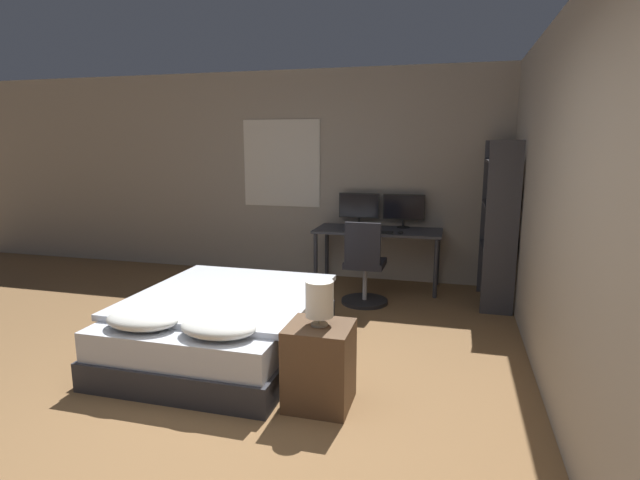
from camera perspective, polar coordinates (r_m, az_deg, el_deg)
ground_plane at (r=3.28m, az=-12.44°, el=-21.97°), size 20.00×20.00×0.00m
wall_back at (r=6.56m, az=3.26°, el=7.35°), size 12.00×0.08×2.70m
wall_side_right at (r=4.00m, az=25.15°, el=3.94°), size 0.06×12.00×2.70m
bed at (r=4.40m, az=-10.91°, el=-9.39°), size 1.52×1.93×0.57m
nightstand at (r=3.49m, az=-0.06°, el=-14.12°), size 0.43×0.41×0.57m
bedside_lamp at (r=3.32m, az=-0.06°, el=-6.80°), size 0.19×0.19×0.31m
desk at (r=6.17m, az=6.63°, el=0.44°), size 1.54×0.66×0.73m
monitor_left at (r=6.39m, az=4.49°, el=3.78°), size 0.52×0.16×0.42m
monitor_right at (r=6.31m, az=9.55°, el=3.58°), size 0.52×0.16×0.42m
keyboard at (r=5.94m, az=6.33°, el=0.92°), size 0.42×0.13×0.02m
computer_mouse at (r=5.90m, az=9.20°, el=0.87°), size 0.07×0.05×0.04m
office_chair at (r=5.53m, az=5.08°, el=-3.60°), size 0.52×0.52×0.94m
bookshelf at (r=5.69m, az=19.85°, el=2.50°), size 0.33×0.84×1.80m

